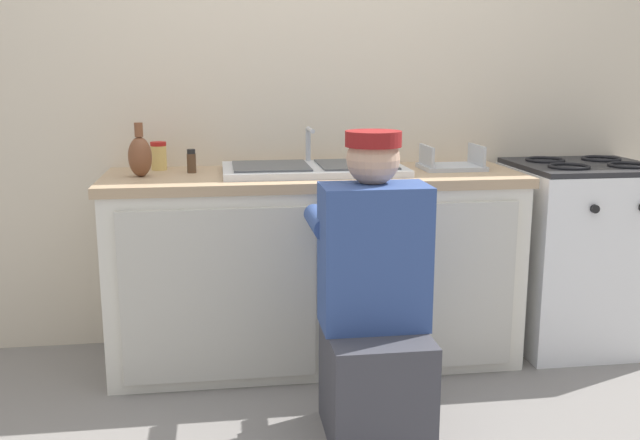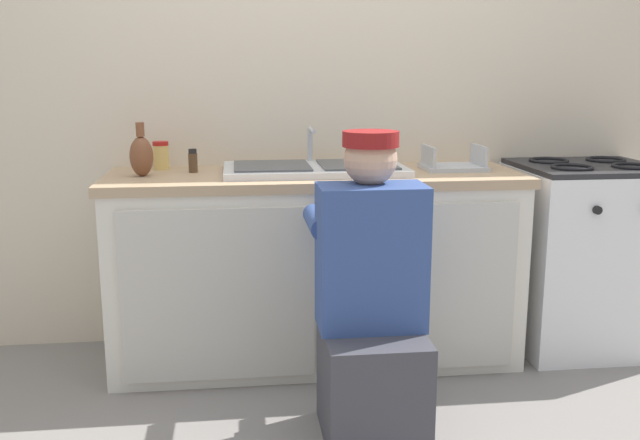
# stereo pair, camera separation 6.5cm
# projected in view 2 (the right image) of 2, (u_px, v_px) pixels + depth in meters

# --- Properties ---
(ground_plane) EXTENTS (12.00, 12.00, 0.00)m
(ground_plane) POSITION_uv_depth(u_px,v_px,m) (323.00, 383.00, 3.05)
(ground_plane) COLOR gray
(back_wall) EXTENTS (6.00, 0.10, 2.50)m
(back_wall) POSITION_uv_depth(u_px,v_px,m) (306.00, 83.00, 3.42)
(back_wall) COLOR beige
(back_wall) RESTS_ON ground_plane
(counter_cabinet) EXTENTS (1.80, 0.62, 0.82)m
(counter_cabinet) POSITION_uv_depth(u_px,v_px,m) (315.00, 271.00, 3.25)
(counter_cabinet) COLOR silver
(counter_cabinet) RESTS_ON ground_plane
(countertop) EXTENTS (1.84, 0.62, 0.04)m
(countertop) POSITION_uv_depth(u_px,v_px,m) (315.00, 177.00, 3.17)
(countertop) COLOR tan
(countertop) RESTS_ON counter_cabinet
(sink_double_basin) EXTENTS (0.80, 0.44, 0.19)m
(sink_double_basin) POSITION_uv_depth(u_px,v_px,m) (315.00, 168.00, 3.16)
(sink_double_basin) COLOR silver
(sink_double_basin) RESTS_ON countertop
(stove_range) EXTENTS (0.64, 0.62, 0.89)m
(stove_range) POSITION_uv_depth(u_px,v_px,m) (582.00, 256.00, 3.40)
(stove_range) COLOR white
(stove_range) RESTS_ON ground_plane
(plumber_person) EXTENTS (0.42, 0.61, 1.10)m
(plumber_person) POSITION_uv_depth(u_px,v_px,m) (371.00, 312.00, 2.56)
(plumber_person) COLOR #3F3F47
(plumber_person) RESTS_ON ground_plane
(dish_rack_tray) EXTENTS (0.28, 0.22, 0.11)m
(dish_rack_tray) POSITION_uv_depth(u_px,v_px,m) (453.00, 164.00, 3.26)
(dish_rack_tray) COLOR #B2B7BC
(dish_rack_tray) RESTS_ON countertop
(condiment_jar) EXTENTS (0.07, 0.07, 0.13)m
(condiment_jar) POSITION_uv_depth(u_px,v_px,m) (161.00, 155.00, 3.25)
(condiment_jar) COLOR #DBB760
(condiment_jar) RESTS_ON countertop
(vase_decorative) EXTENTS (0.10, 0.10, 0.23)m
(vase_decorative) POSITION_uv_depth(u_px,v_px,m) (141.00, 155.00, 3.04)
(vase_decorative) COLOR brown
(vase_decorative) RESTS_ON countertop
(spice_bottle_pepper) EXTENTS (0.04, 0.04, 0.10)m
(spice_bottle_pepper) POSITION_uv_depth(u_px,v_px,m) (193.00, 161.00, 3.16)
(spice_bottle_pepper) COLOR #513823
(spice_bottle_pepper) RESTS_ON countertop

